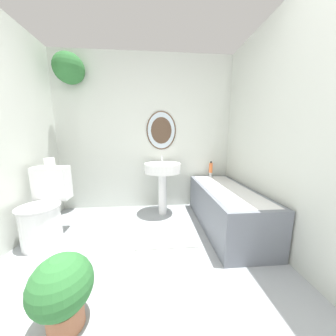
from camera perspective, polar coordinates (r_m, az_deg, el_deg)
The scene contains 9 objects.
wall_back at distance 2.77m, azimuth -10.66°, elevation 13.77°, with size 2.83×0.40×2.40m.
wall_right at distance 2.00m, azimuth 34.79°, elevation 9.98°, with size 0.06×2.49×2.40m.
toilet at distance 2.37m, azimuth -36.29°, elevation -11.80°, with size 0.41×0.57×0.81m.
pedestal_sink at distance 2.49m, azimuth -1.90°, elevation -1.82°, with size 0.53×0.53×0.88m.
bathtub at distance 2.34m, azimuth 18.83°, elevation -12.26°, with size 0.60×1.42×0.60m.
shampoo_bottle at distance 2.77m, azimuth 14.29°, elevation 0.16°, with size 0.06×0.06×0.18m.
potted_plant at distance 1.37m, azimuth -32.14°, elevation -31.31°, with size 0.35×0.35×0.47m.
bath_mat at distance 2.08m, azimuth -0.75°, elevation -22.83°, with size 0.67×0.35×0.02m.
toilet_paper_roll at distance 2.41m, azimuth -35.18°, elevation 1.55°, with size 0.11×0.11×0.10m.
Camera 1 is at (0.13, -0.37, 1.14)m, focal length 18.00 mm.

